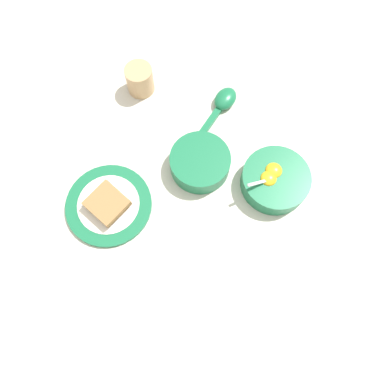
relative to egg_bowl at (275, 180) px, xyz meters
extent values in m
plane|color=beige|center=(0.21, 0.14, -0.03)|extent=(3.00, 3.00, 0.00)
cylinder|color=#196B42|center=(0.00, 0.00, 0.00)|extent=(0.16, 0.16, 0.05)
cylinder|color=white|center=(0.00, 0.00, 0.01)|extent=(0.14, 0.14, 0.02)
ellipsoid|color=yellow|center=(0.02, 0.00, 0.02)|extent=(0.04, 0.04, 0.02)
ellipsoid|color=yellow|center=(0.00, 0.02, 0.02)|extent=(0.04, 0.04, 0.02)
cylinder|color=black|center=(-0.01, -0.01, 0.02)|extent=(0.03, 0.03, 0.00)
ellipsoid|color=silver|center=(0.00, 0.02, 0.02)|extent=(0.03, 0.02, 0.01)
cube|color=silver|center=(0.00, 0.06, 0.04)|extent=(0.01, 0.05, 0.03)
cylinder|color=#196B42|center=(0.12, 0.39, -0.02)|extent=(0.21, 0.21, 0.01)
cylinder|color=white|center=(0.12, 0.39, -0.02)|extent=(0.15, 0.15, 0.00)
cube|color=brown|center=(0.12, 0.39, -0.01)|extent=(0.11, 0.11, 0.01)
cube|color=#9E7042|center=(0.11, 0.39, 0.01)|extent=(0.11, 0.11, 0.01)
ellipsoid|color=#196B42|center=(0.26, 0.00, -0.01)|extent=(0.08, 0.09, 0.03)
cube|color=#196B42|center=(0.22, 0.07, -0.02)|extent=(0.07, 0.09, 0.01)
cylinder|color=#196B42|center=(0.12, 0.15, 0.00)|extent=(0.15, 0.15, 0.05)
cylinder|color=white|center=(0.12, 0.15, 0.01)|extent=(0.12, 0.12, 0.02)
cylinder|color=tan|center=(0.40, 0.19, 0.01)|extent=(0.07, 0.07, 0.08)
cylinder|color=#472B16|center=(0.40, 0.19, 0.04)|extent=(0.06, 0.06, 0.01)
camera|label=1|loc=(-0.22, 0.33, 0.84)|focal=35.00mm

